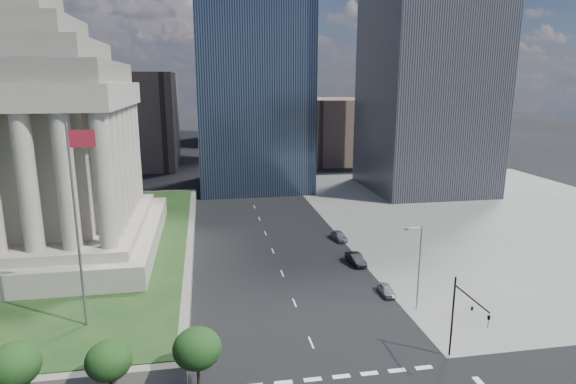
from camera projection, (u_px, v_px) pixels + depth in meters
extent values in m
plane|color=black|center=(244.00, 182.00, 124.87)|extent=(500.00, 500.00, 0.00)
cube|color=slate|center=(496.00, 214.00, 94.20)|extent=(68.00, 90.00, 0.03)
cylinder|color=slate|center=(77.00, 228.00, 45.56)|extent=(0.24, 0.24, 20.00)
cube|color=maroon|center=(82.00, 139.00, 43.85)|extent=(2.40, 0.05, 1.60)
cube|color=black|center=(252.00, 62.00, 113.65)|extent=(26.00, 26.00, 60.00)
cube|color=brown|center=(334.00, 130.00, 156.78)|extent=(20.00, 30.00, 20.00)
cube|color=brown|center=(136.00, 120.00, 145.48)|extent=(24.00, 30.00, 28.00)
cylinder|color=black|center=(452.00, 317.00, 44.97)|extent=(0.18, 0.18, 8.00)
cylinder|color=black|center=(471.00, 298.00, 41.61)|extent=(0.14, 5.50, 0.14)
cube|color=black|center=(488.00, 322.00, 39.15)|extent=(0.30, 0.30, 1.10)
cylinder|color=slate|center=(419.00, 268.00, 54.03)|extent=(0.16, 0.16, 10.00)
cylinder|color=slate|center=(414.00, 228.00, 52.80)|extent=(1.80, 0.12, 0.12)
cube|color=slate|center=(406.00, 229.00, 52.67)|extent=(0.50, 0.22, 0.14)
imported|color=gray|center=(386.00, 290.00, 58.80)|extent=(1.60, 3.67, 1.23)
imported|color=black|center=(356.00, 259.00, 68.62)|extent=(4.70, 2.03, 1.50)
imported|color=slate|center=(339.00, 236.00, 78.99)|extent=(4.45, 2.15, 1.47)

